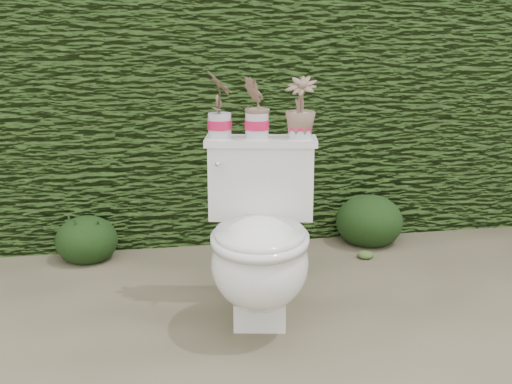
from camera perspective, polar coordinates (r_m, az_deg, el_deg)
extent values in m
plane|color=#7C7255|center=(2.85, 1.61, -11.71)|extent=(60.00, 60.00, 0.00)
cube|color=#37581D|center=(4.16, -2.97, 8.14)|extent=(8.00, 1.00, 1.60)
cube|color=silver|center=(2.87, 0.36, -9.33)|extent=(0.28, 0.34, 0.20)
ellipsoid|color=silver|center=(2.70, 0.34, -6.31)|extent=(0.50, 0.58, 0.39)
cube|color=silver|center=(2.93, 0.43, 0.97)|extent=(0.49, 0.26, 0.34)
cube|color=silver|center=(2.89, 0.44, 4.54)|extent=(0.53, 0.29, 0.03)
cylinder|color=silver|center=(2.82, -3.36, 2.61)|extent=(0.03, 0.06, 0.02)
sphere|color=silver|center=(2.79, -3.40, 2.48)|extent=(0.03, 0.03, 0.03)
imported|color=#367C26|center=(2.87, -3.27, 7.62)|extent=(0.12, 0.16, 0.28)
imported|color=#367C26|center=(2.87, 0.08, 7.40)|extent=(0.14, 0.16, 0.26)
imported|color=#367C26|center=(2.87, 3.96, 7.35)|extent=(0.19, 0.19, 0.26)
ellipsoid|color=#203B14|center=(3.68, -14.85, -3.74)|extent=(0.34, 0.34, 0.27)
ellipsoid|color=#203B14|center=(3.89, 10.06, -2.17)|extent=(0.40, 0.40, 0.32)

